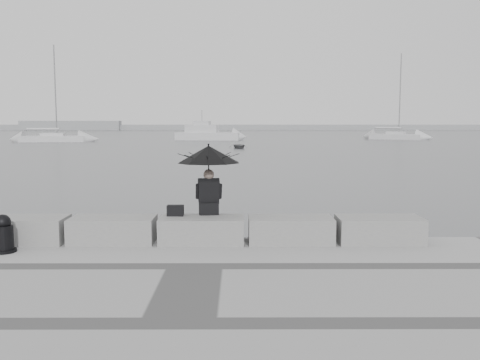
{
  "coord_description": "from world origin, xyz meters",
  "views": [
    {
      "loc": [
        0.69,
        -10.5,
        2.83
      ],
      "look_at": [
        0.74,
        3.0,
        1.33
      ],
      "focal_mm": 40.0,
      "sensor_mm": 36.0,
      "label": 1
    }
  ],
  "objects_px": {
    "seated_person": "(209,162)",
    "mooring_bollard": "(3,236)",
    "sailboat_right": "(396,136)",
    "motor_cruiser": "(208,134)",
    "dinghy": "(239,146)",
    "sailboat_left": "(53,138)"
  },
  "relations": [
    {
      "from": "mooring_bollard",
      "to": "dinghy",
      "type": "xyz_separation_m",
      "value": [
        4.26,
        45.91,
        -0.56
      ]
    },
    {
      "from": "mooring_bollard",
      "to": "sailboat_right",
      "type": "height_order",
      "value": "sailboat_right"
    },
    {
      "from": "sailboat_right",
      "to": "dinghy",
      "type": "height_order",
      "value": "sailboat_right"
    },
    {
      "from": "mooring_bollard",
      "to": "sailboat_left",
      "type": "bearing_deg",
      "value": 108.28
    },
    {
      "from": "sailboat_right",
      "to": "motor_cruiser",
      "type": "relative_size",
      "value": 1.33
    },
    {
      "from": "sailboat_right",
      "to": "dinghy",
      "type": "relative_size",
      "value": 4.67
    },
    {
      "from": "sailboat_right",
      "to": "sailboat_left",
      "type": "bearing_deg",
      "value": -139.26
    },
    {
      "from": "seated_person",
      "to": "sailboat_left",
      "type": "xyz_separation_m",
      "value": [
        -24.28,
        61.52,
        -1.51
      ]
    },
    {
      "from": "seated_person",
      "to": "mooring_bollard",
      "type": "xyz_separation_m",
      "value": [
        -3.59,
        -1.11,
        -1.23
      ]
    },
    {
      "from": "seated_person",
      "to": "motor_cruiser",
      "type": "xyz_separation_m",
      "value": [
        -3.79,
        68.18,
        -1.13
      ]
    },
    {
      "from": "seated_person",
      "to": "mooring_bollard",
      "type": "height_order",
      "value": "seated_person"
    },
    {
      "from": "seated_person",
      "to": "sailboat_left",
      "type": "height_order",
      "value": "sailboat_left"
    },
    {
      "from": "seated_person",
      "to": "dinghy",
      "type": "distance_m",
      "value": 44.84
    },
    {
      "from": "dinghy",
      "to": "seated_person",
      "type": "bearing_deg",
      "value": -98.17
    },
    {
      "from": "mooring_bollard",
      "to": "sailboat_left",
      "type": "distance_m",
      "value": 65.97
    },
    {
      "from": "mooring_bollard",
      "to": "sailboat_right",
      "type": "distance_m",
      "value": 77.12
    },
    {
      "from": "seated_person",
      "to": "sailboat_left",
      "type": "bearing_deg",
      "value": 104.49
    },
    {
      "from": "seated_person",
      "to": "sailboat_right",
      "type": "bearing_deg",
      "value": 63.85
    },
    {
      "from": "dinghy",
      "to": "sailboat_right",
      "type": "bearing_deg",
      "value": 40.1
    },
    {
      "from": "mooring_bollard",
      "to": "dinghy",
      "type": "distance_m",
      "value": 46.11
    },
    {
      "from": "sailboat_left",
      "to": "motor_cruiser",
      "type": "relative_size",
      "value": 1.33
    },
    {
      "from": "sailboat_right",
      "to": "mooring_bollard",
      "type": "bearing_deg",
      "value": -81.29
    }
  ]
}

